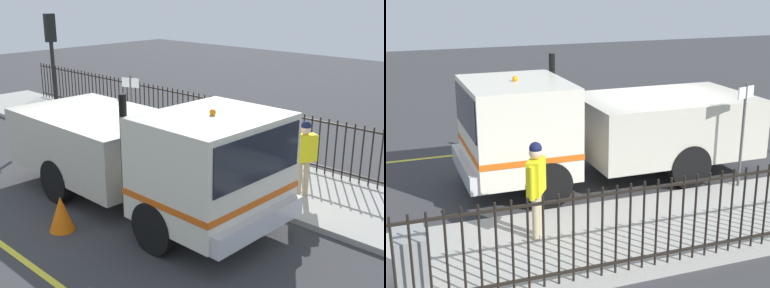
% 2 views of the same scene
% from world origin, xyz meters
% --- Properties ---
extents(ground_plane, '(50.19, 50.19, 0.00)m').
position_xyz_m(ground_plane, '(0.00, 0.00, 0.00)').
color(ground_plane, '#38383A').
rests_on(ground_plane, ground).
extents(sidewalk_slab, '(2.83, 22.81, 0.12)m').
position_xyz_m(sidewalk_slab, '(3.13, 0.00, 0.06)').
color(sidewalk_slab, '#A3A099').
rests_on(sidewalk_slab, ground).
extents(work_truck, '(2.57, 6.67, 2.73)m').
position_xyz_m(work_truck, '(0.22, -1.77, 1.30)').
color(work_truck, silver).
rests_on(work_truck, ground).
extents(worker_standing, '(0.55, 0.44, 1.70)m').
position_xyz_m(worker_standing, '(2.79, -3.76, 1.16)').
color(worker_standing, yellow).
rests_on(worker_standing, sidewalk_slab).
extents(iron_fence, '(0.04, 19.43, 1.40)m').
position_xyz_m(iron_fence, '(4.35, 0.00, 0.83)').
color(iron_fence, black).
rests_on(iron_fence, sidewalk_slab).
extents(traffic_light_near, '(0.32, 0.24, 3.61)m').
position_xyz_m(traffic_light_near, '(2.09, 4.93, 2.70)').
color(traffic_light_near, black).
rests_on(traffic_light_near, sidewalk_slab).
extents(traffic_cone, '(0.49, 0.49, 0.70)m').
position_xyz_m(traffic_cone, '(-1.61, -1.17, 0.35)').
color(traffic_cone, orange).
rests_on(traffic_cone, ground).
extents(street_sign, '(0.19, 0.48, 2.22)m').
position_xyz_m(street_sign, '(1.94, 0.95, 1.52)').
color(street_sign, '#4C4C4C').
rests_on(street_sign, sidewalk_slab).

